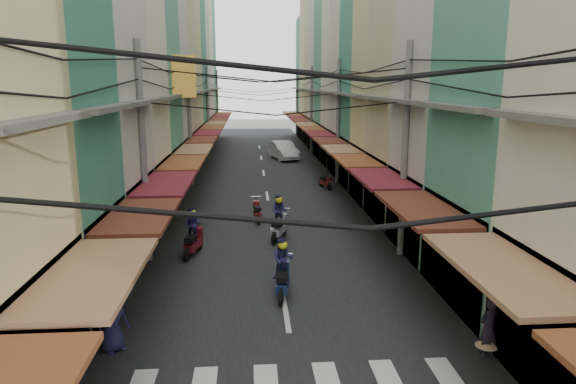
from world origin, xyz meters
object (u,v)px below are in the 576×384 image
bicycle (453,281)px  market_umbrella (515,235)px  white_car (283,159)px  traffic_sign (446,213)px

bicycle → market_umbrella: bearing=-146.0°
white_car → bicycle: white_car is taller
white_car → bicycle: size_ratio=3.68×
traffic_sign → white_car: bearing=97.4°
white_car → traffic_sign: size_ratio=1.76×
market_umbrella → white_car: bearing=99.8°
market_umbrella → traffic_sign: bearing=131.4°
white_car → bicycle: 29.28m
white_car → bicycle: (3.97, -29.01, 0.00)m
bicycle → traffic_sign: bearing=26.1°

